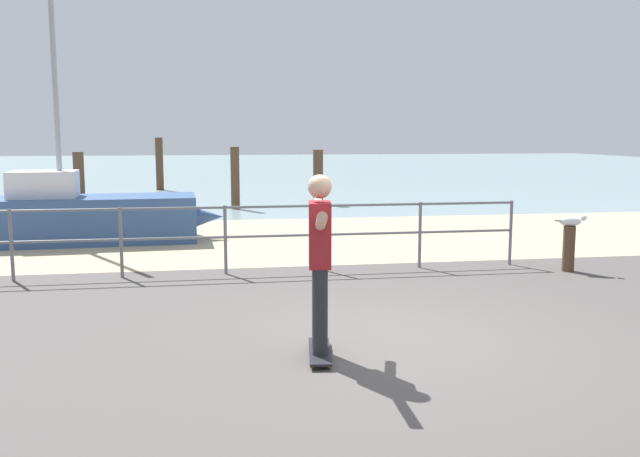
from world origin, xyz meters
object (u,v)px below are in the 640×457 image
(skateboard, at_px, (320,352))
(bollard_short, at_px, (569,249))
(skateboarder, at_px, (320,252))
(seagull, at_px, (571,221))
(sailboat, at_px, (87,216))

(skateboard, bearing_deg, bollard_short, 37.42)
(skateboarder, xyz_separation_m, seagull, (4.41, 3.35, -0.23))
(bollard_short, relative_size, seagull, 1.51)
(bollard_short, xyz_separation_m, seagull, (0.02, -0.01, 0.43))
(sailboat, height_order, skateboarder, sailboat)
(skateboard, bearing_deg, seagull, 37.27)
(sailboat, xyz_separation_m, seagull, (7.70, -4.10, 0.27))
(sailboat, height_order, seagull, sailboat)
(skateboard, bearing_deg, sailboat, 113.80)
(sailboat, relative_size, bollard_short, 7.25)
(sailboat, distance_m, skateboard, 8.17)
(sailboat, distance_m, bollard_short, 8.71)
(skateboarder, bearing_deg, sailboat, 113.80)
(bollard_short, height_order, seagull, seagull)
(skateboard, xyz_separation_m, seagull, (4.41, 3.35, 0.72))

